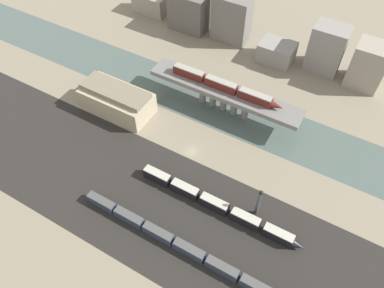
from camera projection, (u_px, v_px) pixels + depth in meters
The scene contains 15 objects.
ground_plane at pixel (192, 152), 132.28m from camera, with size 400.00×400.00×0.00m, color gray.
railbed_yard at pixel (154, 203), 119.07m from camera, with size 280.00×42.00×0.01m, color #282623.
river_water at pixel (223, 109), 145.85m from camera, with size 320.00×22.57×0.01m, color #4C5B56.
bridge at pixel (224, 93), 139.63m from camera, with size 59.88×9.56×10.00m.
train_on_bridge at pixel (225, 86), 136.78m from camera, with size 44.17×2.90×3.54m.
train_yard_near at pixel (193, 252), 106.96m from camera, with size 76.92×2.72×3.43m.
train_yard_mid at pixel (218, 206), 116.34m from camera, with size 55.25×2.97×3.93m.
warehouse_building at pixel (117, 100), 142.01m from camera, with size 27.09×13.66×10.34m.
signal_tower at pixel (258, 203), 112.24m from camera, with size 1.07×1.07×12.45m.
city_block_far_left at pixel (151, 3), 185.77m from camera, with size 17.10×8.78×9.42m, color gray.
city_block_left at pixel (192, 9), 175.03m from camera, with size 17.75×15.60×17.79m, color #605B56.
city_block_center at pixel (231, 19), 166.68m from camera, with size 16.67×8.99×21.06m, color slate.
city_block_right at pixel (276, 52), 161.30m from camera, with size 14.85×11.16×8.78m, color gray.
city_block_far_right at pixel (327, 49), 153.77m from camera, with size 13.96×10.45×20.11m, color gray.
city_block_tall at pixel (368, 65), 148.09m from camera, with size 13.10×11.49×18.53m, color gray.
Camera 1 is at (40.71, -70.88, 104.04)m, focal length 35.00 mm.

